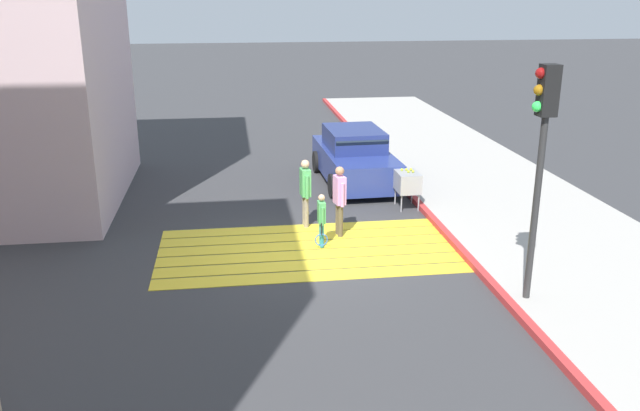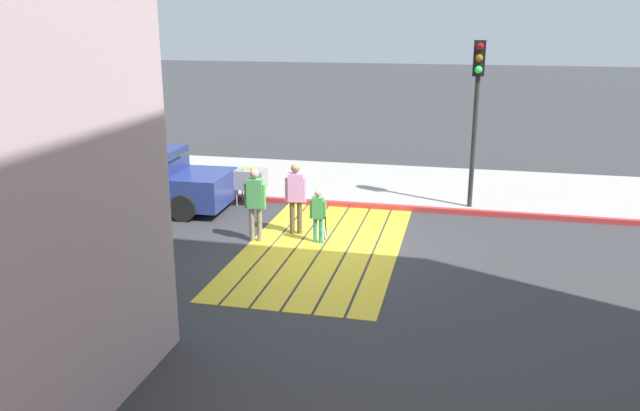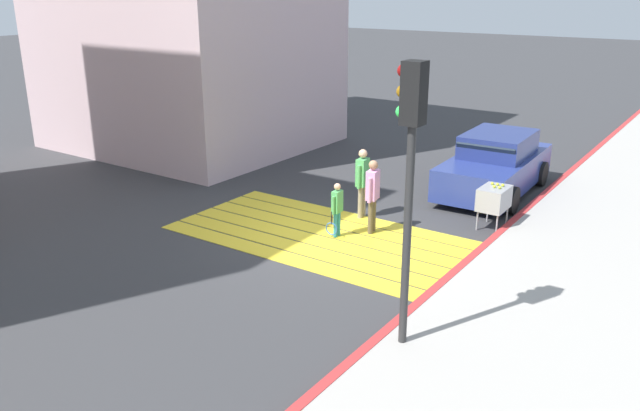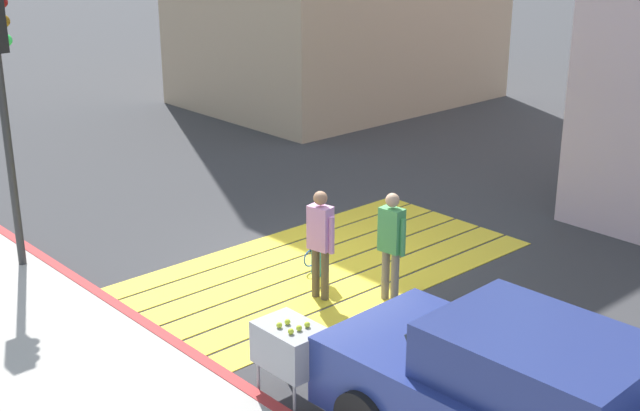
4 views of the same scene
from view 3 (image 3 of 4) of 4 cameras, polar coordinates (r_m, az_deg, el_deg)
name	(u,v)px [view 3 (image 3 of 4)]	position (r m, az deg, el deg)	size (l,w,h in m)	color
ground_plane	(320,236)	(13.95, -0.02, -2.69)	(120.00, 120.00, 0.00)	#38383A
crosswalk_stripes	(320,235)	(13.94, -0.02, -2.67)	(6.40, 3.25, 0.01)	yellow
sidewalk_west	(590,302)	(11.95, 22.90, -7.86)	(4.80, 40.00, 0.12)	#ADA8A0
curb_painted	(461,268)	(12.51, 12.38, -5.48)	(0.16, 40.00, 0.13)	#BC3333
car_parked_near_curb	(495,165)	(17.23, 15.29, 3.46)	(2.10, 4.36, 1.57)	navy
traffic_light_corner	(410,151)	(8.76, 7.97, 4.79)	(0.39, 0.28, 4.24)	#2D2D2D
tennis_ball_cart	(494,198)	(14.67, 15.20, 0.63)	(0.56, 0.80, 1.02)	#99999E
pedestrian_adult_lead	(373,191)	(13.84, 4.70, 1.27)	(0.26, 0.48, 1.64)	brown
pedestrian_adult_trailing	(362,178)	(14.78, 3.79, 2.43)	(0.24, 0.48, 1.63)	gray
pedestrian_child_with_racket	(337,207)	(13.66, 1.50, -0.17)	(0.28, 0.37, 1.20)	teal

